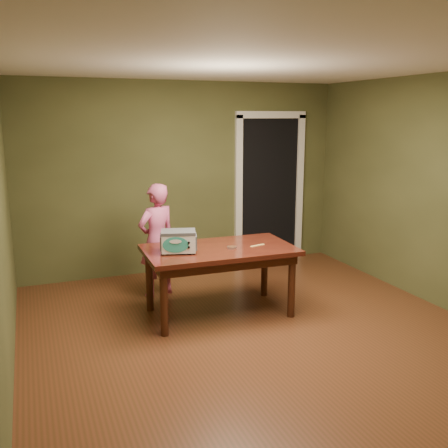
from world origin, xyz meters
The scene contains 8 objects.
floor centered at (0.00, 0.00, 0.00)m, with size 5.00×5.00×0.00m, color #5F2E1B.
room_shell centered at (0.00, 0.00, 1.71)m, with size 4.52×5.02×2.61m.
doorway centered at (1.30, 2.78, 1.06)m, with size 1.10×0.66×2.25m.
dining_table centered at (-0.16, 0.76, 0.65)m, with size 1.62×0.94×0.75m.
toy_oven centered at (-0.62, 0.74, 0.88)m, with size 0.42×0.34×0.23m.
baking_pan centered at (-0.04, 0.68, 0.76)m, with size 0.10×0.10×0.02m.
spatula centered at (0.26, 0.68, 0.75)m, with size 0.18×0.03×0.01m, color #FBD16D.
child centered at (-0.64, 1.58, 0.68)m, with size 0.50×0.33×1.37m, color #D05586.
Camera 1 is at (-2.01, -4.07, 2.14)m, focal length 40.00 mm.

